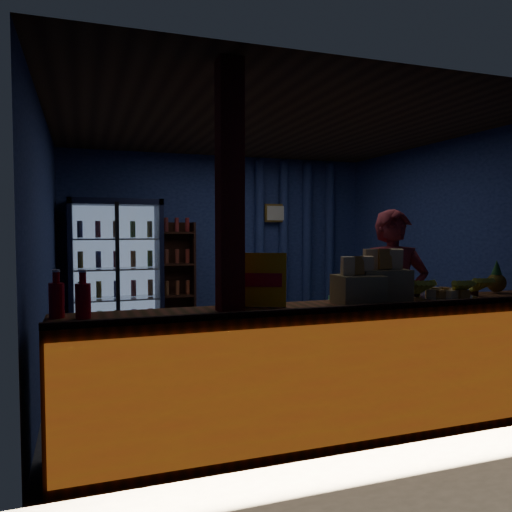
{
  "coord_description": "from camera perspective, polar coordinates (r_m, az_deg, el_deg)",
  "views": [
    {
      "loc": [
        -1.97,
        -5.07,
        1.49
      ],
      "look_at": [
        -0.27,
        -0.2,
        1.22
      ],
      "focal_mm": 35.0,
      "sensor_mm": 36.0,
      "label": 1
    }
  ],
  "objects": [
    {
      "name": "snack_box_centre",
      "position": [
        3.71,
        11.6,
        -3.53
      ],
      "size": [
        0.35,
        0.29,
        0.35
      ],
      "color": "olive",
      "rests_on": "counter"
    },
    {
      "name": "support_post",
      "position": [
        3.3,
        -3.0,
        -0.32
      ],
      "size": [
        0.16,
        0.16,
        2.6
      ],
      "primitive_type": "cube",
      "color": "maroon",
      "rests_on": "ground"
    },
    {
      "name": "banana_bunches",
      "position": [
        4.22,
        21.47,
        -3.34
      ],
      "size": [
        0.83,
        0.31,
        0.18
      ],
      "color": "yellow",
      "rests_on": "counter"
    },
    {
      "name": "snack_box_left",
      "position": [
        3.93,
        14.18,
        -2.94
      ],
      "size": [
        0.42,
        0.37,
        0.4
      ],
      "color": "olive",
      "rests_on": "counter"
    },
    {
      "name": "curtain_folds",
      "position": [
        7.8,
        3.19,
        1.59
      ],
      "size": [
        1.74,
        0.14,
        2.5
      ],
      "color": "navy",
      "rests_on": "room_walls"
    },
    {
      "name": "ground",
      "position": [
        5.64,
        2.01,
        -12.34
      ],
      "size": [
        4.6,
        4.6,
        0.0
      ],
      "primitive_type": "plane",
      "color": "#515154",
      "rests_on": "ground"
    },
    {
      "name": "yellow_sign",
      "position": [
        3.52,
        -0.37,
        -2.73
      ],
      "size": [
        0.47,
        0.28,
        0.38
      ],
      "color": "#FFBA0D",
      "rests_on": "counter"
    },
    {
      "name": "pineapple",
      "position": [
        4.74,
        25.78,
        -2.46
      ],
      "size": [
        0.16,
        0.16,
        0.28
      ],
      "color": "brown",
      "rests_on": "counter"
    },
    {
      "name": "beverage_cooler",
      "position": [
        7.02,
        -15.73,
        -1.67
      ],
      "size": [
        1.2,
        0.62,
        1.9
      ],
      "color": "black",
      "rests_on": "ground"
    },
    {
      "name": "framed_picture",
      "position": [
        7.7,
        2.28,
        4.92
      ],
      "size": [
        0.36,
        0.04,
        0.28
      ],
      "color": "#B9872E",
      "rests_on": "room_walls"
    },
    {
      "name": "soda_bottles",
      "position": [
        3.27,
        -20.51,
        -4.58
      ],
      "size": [
        0.25,
        0.17,
        0.3
      ],
      "color": "red",
      "rests_on": "counter"
    },
    {
      "name": "side_table",
      "position": [
        6.93,
        0.36,
        -7.35
      ],
      "size": [
        0.64,
        0.55,
        0.58
      ],
      "color": "black",
      "rests_on": "ground"
    },
    {
      "name": "bottle_shelf",
      "position": [
        7.27,
        -9.07,
        -2.54
      ],
      "size": [
        0.5,
        0.28,
        1.6
      ],
      "color": "black",
      "rests_on": "ground"
    },
    {
      "name": "counter",
      "position": [
        3.86,
        12.59,
        -12.33
      ],
      "size": [
        4.4,
        0.57,
        0.99
      ],
      "color": "brown",
      "rests_on": "ground"
    },
    {
      "name": "room_walls",
      "position": [
        5.44,
        2.04,
        3.82
      ],
      "size": [
        4.6,
        4.6,
        4.6
      ],
      "color": "navy",
      "rests_on": "ground"
    },
    {
      "name": "pastry_tray",
      "position": [
        4.16,
        20.58,
        -4.28
      ],
      "size": [
        0.51,
        0.51,
        0.08
      ],
      "color": "silver",
      "rests_on": "counter"
    },
    {
      "name": "shopkeeper",
      "position": [
        4.65,
        15.48,
        -5.2
      ],
      "size": [
        0.71,
        0.57,
        1.68
      ],
      "primitive_type": "imported",
      "rotation": [
        0.0,
        0.0,
        -0.32
      ],
      "color": "maroon",
      "rests_on": "ground"
    },
    {
      "name": "green_chair",
      "position": [
        7.56,
        11.28,
        -6.34
      ],
      "size": [
        0.75,
        0.76,
        0.54
      ],
      "primitive_type": "imported",
      "rotation": [
        0.0,
        0.0,
        3.49
      ],
      "color": "#5EBC75",
      "rests_on": "ground"
    }
  ]
}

